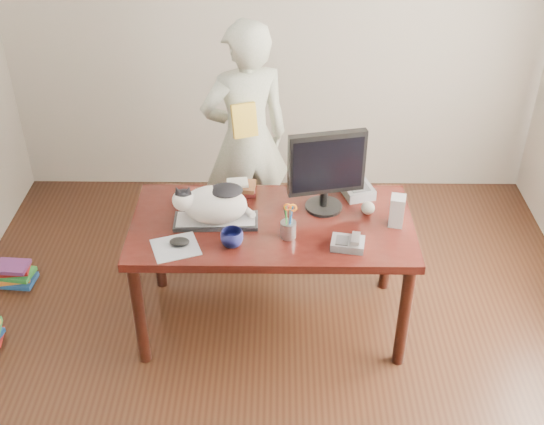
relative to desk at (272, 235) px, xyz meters
The scene contains 17 objects.
room 1.01m from the desk, 90.00° to the right, with size 4.50×4.50×4.50m.
desk is the anchor object (origin of this frame).
keyboard 0.37m from the desk, 164.47° to the right, with size 0.48×0.19×0.03m.
cat 0.44m from the desk, 164.70° to the right, with size 0.46×0.25×0.26m.
monitor 0.53m from the desk, 10.13° to the left, with size 0.44×0.26×0.50m.
pen_cup 0.31m from the desk, 67.42° to the right, with size 0.10×0.10×0.22m.
mousepad 0.63m from the desk, 147.90° to the right, with size 0.30×0.29×0.01m.
mouse 0.61m from the desk, 148.52° to the right, with size 0.13×0.10×0.04m.
coffee_mug 0.42m from the desk, 125.29° to the right, with size 0.12×0.12×0.10m, color #0E1038.
phone 0.54m from the desk, 36.68° to the right, with size 0.19×0.16×0.08m.
speaker 0.74m from the desk, ahead, with size 0.10×0.10×0.18m.
baseball 0.58m from the desk, ahead, with size 0.08×0.08×0.08m.
book_stack 0.36m from the desk, 130.48° to the left, with size 0.21×0.16×0.07m.
calculator 0.58m from the desk, 24.89° to the left, with size 0.22×0.26×0.07m.
person 0.82m from the desk, 103.22° to the left, with size 0.60×0.39×1.64m, color white.
held_book 0.77m from the desk, 106.77° to the left, with size 0.18×0.14×0.22m.
book_pile_b 1.82m from the desk, behind, with size 0.26×0.20×0.15m.
Camera 1 is at (0.03, -2.57, 2.96)m, focal length 45.00 mm.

